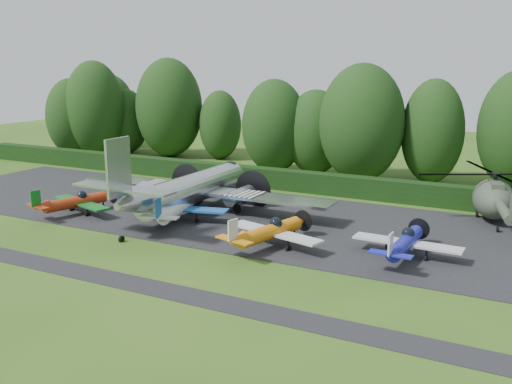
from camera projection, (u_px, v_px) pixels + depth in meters
The scene contains 20 objects.
ground at pixel (202, 256), 38.19m from camera, with size 160.00×160.00×0.00m, color #2A5116.
apron at pixel (267, 219), 46.87m from camera, with size 70.00×18.00×0.01m, color black.
taxiway_verge at pixel (146, 286), 32.99m from camera, with size 70.00×2.00×0.00m, color black.
hedgerow at pixel (316, 193), 56.41m from camera, with size 90.00×1.60×2.00m, color black.
transport_plane at pixel (191, 188), 48.32m from camera, with size 24.36×18.68×7.81m.
light_plane_red at pixel (76, 202), 48.13m from camera, with size 7.05×7.41×2.71m.
light_plane_white at pixel (178, 208), 45.57m from camera, with size 7.87×8.27×3.02m.
light_plane_orange at pixel (270, 232), 39.48m from camera, with size 7.51×7.90×2.89m.
light_plane_blue at pixel (405, 242), 37.29m from camera, with size 7.18×7.55×2.76m.
helicopter at pixel (494, 196), 45.88m from camera, with size 12.40×14.52×3.99m.
tree_0 at pixel (433, 132), 59.69m from camera, with size 6.48×6.48×11.01m.
tree_2 at pixel (169, 108), 76.27m from camera, with size 8.90×8.90×13.17m.
tree_5 at pixel (72, 117), 77.40m from camera, with size 6.81×6.81×10.46m.
tree_6 at pixel (126, 121), 79.61m from camera, with size 6.07×6.07×8.97m.
tree_7 at pixel (316, 132), 64.77m from camera, with size 6.92×6.92×9.63m.
tree_8 at pixel (220, 125), 74.77m from camera, with size 5.52×5.52×9.02m.
tree_10 at pixel (274, 126), 65.51m from camera, with size 7.45×7.45×10.77m.
tree_11 at pixel (362, 123), 60.35m from camera, with size 9.04×9.04×12.57m.
tree_12 at pixel (95, 109), 76.56m from camera, with size 7.90×7.90×12.82m.
tree_13 at pixel (108, 110), 85.46m from camera, with size 8.05×8.05×10.90m.
Camera 1 is at (19.76, -30.60, 12.78)m, focal length 40.00 mm.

